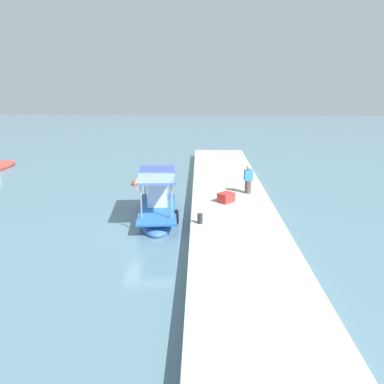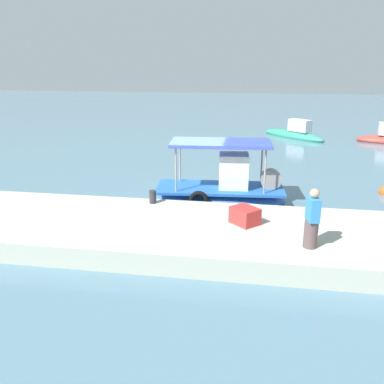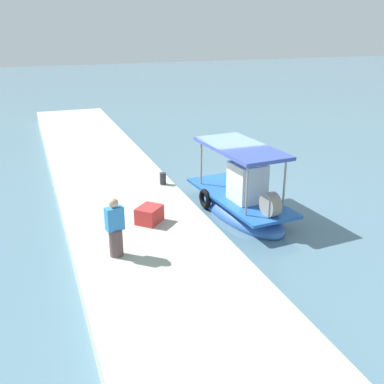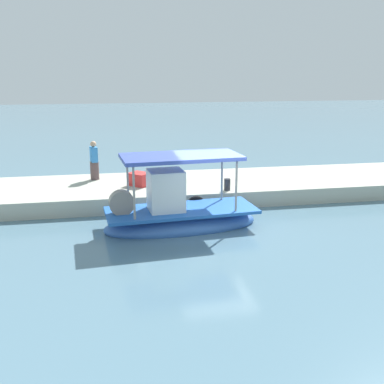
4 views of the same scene
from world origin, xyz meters
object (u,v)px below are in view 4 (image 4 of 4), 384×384
object	(u,v)px
fisherman_near_bollard	(94,162)
mooring_bollard	(227,184)
main_fishing_boat	(178,214)
cargo_crate	(140,179)

from	to	relation	value
fisherman_near_bollard	mooring_bollard	world-z (taller)	fisherman_near_bollard
main_fishing_boat	fisherman_near_bollard	world-z (taller)	main_fishing_boat
mooring_bollard	fisherman_near_bollard	bearing A→B (deg)	-29.04
cargo_crate	main_fishing_boat	bearing A→B (deg)	105.56
main_fishing_boat	mooring_bollard	distance (m)	3.13
mooring_bollard	cargo_crate	size ratio (longest dim) A/B	0.58
main_fishing_boat	cargo_crate	distance (m)	3.72
main_fishing_boat	mooring_bollard	bearing A→B (deg)	-135.70
main_fishing_boat	cargo_crate	bearing A→B (deg)	-74.44
main_fishing_boat	mooring_bollard	xyz separation A→B (m)	(-2.22, -2.17, 0.38)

